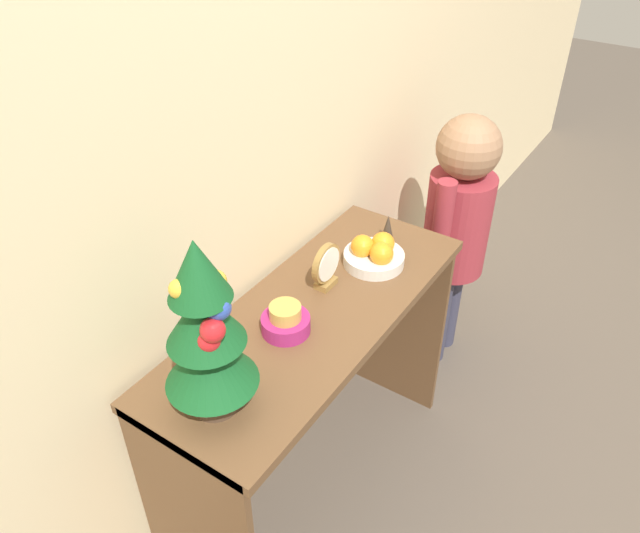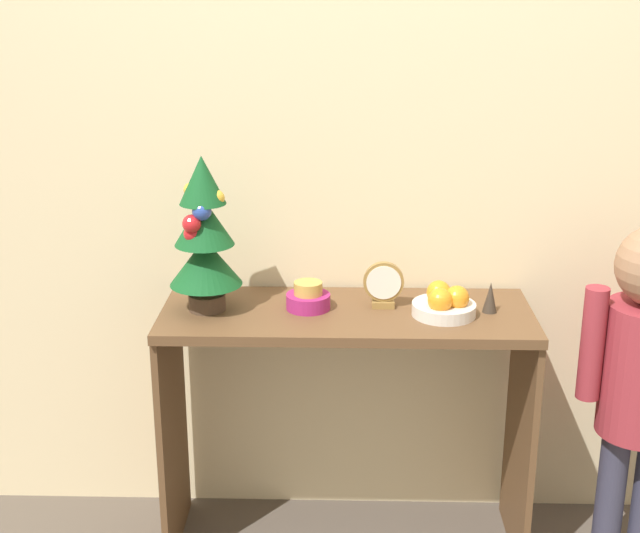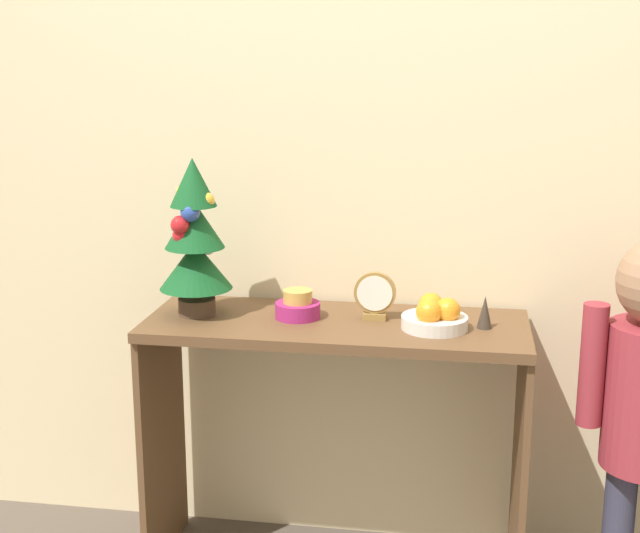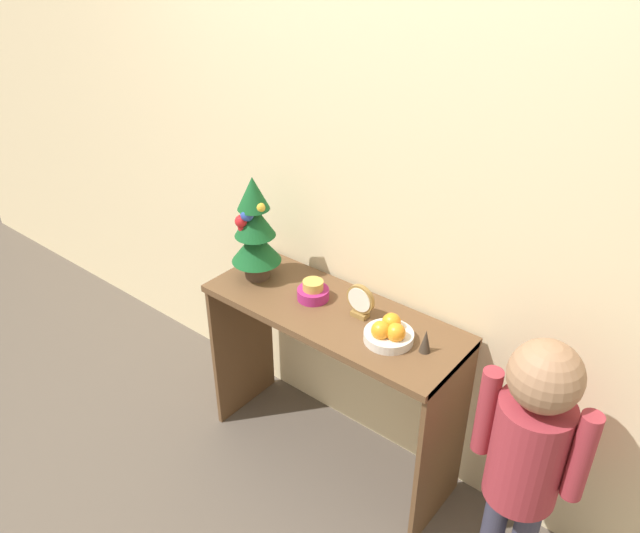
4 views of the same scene
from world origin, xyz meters
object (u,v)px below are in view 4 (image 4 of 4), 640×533
fruit_bowl (389,333)px  figurine (426,341)px  mini_tree (255,229)px  child_figure (529,444)px  desk_clock (360,301)px  singing_bowl (313,292)px

fruit_bowl → figurine: bearing=12.4°
mini_tree → fruit_bowl: mini_tree is taller
child_figure → mini_tree: bearing=177.0°
desk_clock → figurine: size_ratio=1.53×
mini_tree → figurine: bearing=0.3°
figurine → child_figure: child_figure is taller
figurine → desk_clock: bearing=174.3°
mini_tree → child_figure: mini_tree is taller
desk_clock → child_figure: child_figure is taller
child_figure → desk_clock: bearing=172.3°
fruit_bowl → mini_tree: bearing=177.9°
figurine → child_figure: 0.48m
fruit_bowl → child_figure: 0.61m
fruit_bowl → child_figure: bearing=-4.0°
fruit_bowl → singing_bowl: (-0.40, 0.04, -0.00)m
fruit_bowl → figurine: size_ratio=2.02×
fruit_bowl → child_figure: size_ratio=0.17×
figurine → mini_tree: bearing=-179.7°
figurine → child_figure: size_ratio=0.09×
singing_bowl → desk_clock: (0.22, 0.02, 0.04)m
desk_clock → figurine: bearing=-5.7°
fruit_bowl → desk_clock: (-0.18, 0.06, 0.03)m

